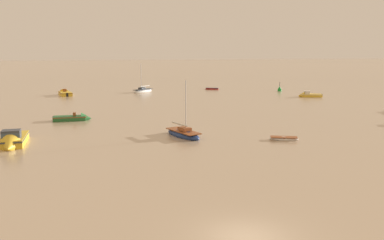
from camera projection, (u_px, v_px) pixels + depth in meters
name	position (u px, v px, depth m)	size (l,w,h in m)	color
ground_plane	(246.00, 238.00, 20.91)	(800.00, 800.00, 0.00)	tan
motorboat_moored_1	(65.00, 94.00, 87.54)	(3.33, 6.43, 2.10)	gold
motorboat_moored_2	(75.00, 119.00, 55.96)	(5.12, 1.89, 1.72)	#23602D
sailboat_moored_0	(183.00, 134.00, 45.55)	(3.69, 6.13, 6.56)	navy
rowboat_moored_3	(212.00, 89.00, 100.29)	(3.51, 2.54, 0.53)	red
rowboat_moored_4	(284.00, 139.00, 43.75)	(3.22, 2.09, 0.48)	white
sailboat_moored_1	(143.00, 91.00, 93.68)	(5.70, 5.68, 6.88)	white
motorboat_moored_4	(308.00, 95.00, 84.38)	(5.05, 3.17, 1.81)	gold
motorboat_moored_5	(12.00, 142.00, 41.01)	(2.49, 6.69, 2.49)	gold
channel_buoy	(280.00, 89.00, 95.82)	(0.90, 0.90, 2.30)	#198C2D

